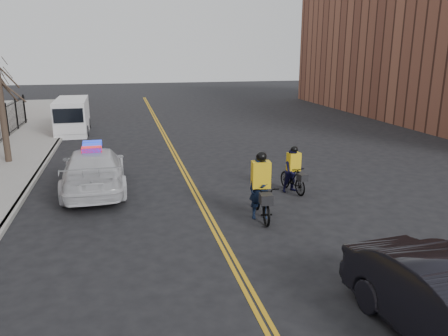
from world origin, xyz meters
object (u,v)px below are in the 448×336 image
cargo_van (72,117)px  cyclist_near (261,195)px  police_cruiser (94,169)px  cyclist_far (293,174)px

cargo_van → cyclist_near: bearing=-67.8°
police_cruiser → cyclist_far: bearing=163.4°
cyclist_far → police_cruiser: bearing=155.8°
police_cruiser → cyclist_near: size_ratio=2.49×
cargo_van → cyclist_near: (7.04, -16.44, -0.29)m
police_cruiser → cargo_van: (-1.92, 12.37, 0.23)m
cyclist_near → cyclist_far: bearing=53.9°
cargo_van → cyclist_far: 16.85m
police_cruiser → cargo_van: bearing=-82.9°
police_cruiser → cyclist_far: size_ratio=3.13×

